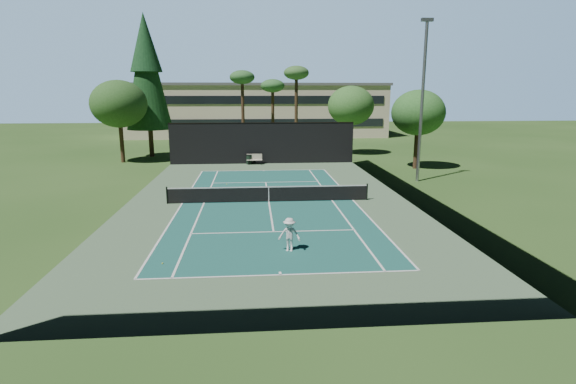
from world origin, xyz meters
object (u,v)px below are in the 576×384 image
Objects in this scene: player at (289,235)px; tennis_ball_d at (227,184)px; trash_bin at (249,159)px; tennis_ball_a at (162,263)px; tennis_ball_c at (273,187)px; tennis_net at (269,193)px; tennis_ball_b at (269,198)px; park_bench at (254,159)px.

tennis_ball_d is at bearing 117.09° from player.
player is 1.61× the size of trash_bin.
tennis_ball_a reaches higher than tennis_ball_c.
tennis_net is 196.70× the size of tennis_ball_c.
tennis_net is 186.85× the size of tennis_ball_a.
player reaches higher than tennis_ball_b.
tennis_ball_c is at bearing 104.25° from player.
tennis_ball_b is (4.79, 11.24, -0.00)m from tennis_ball_a.
tennis_ball_c is (0.41, 3.61, 0.00)m from tennis_ball_b.
player is at bearing -87.00° from tennis_ball_b.
tennis_ball_a reaches higher than tennis_ball_b.
player is at bearing 12.29° from tennis_ball_a.
tennis_net is 11.41m from tennis_ball_a.
park_bench is (-0.81, 15.53, -0.01)m from tennis_net.
player is 24.78m from park_bench.
trash_bin is (-1.79, 11.23, 0.45)m from tennis_ball_c.
park_bench reaches higher than tennis_ball_b.
tennis_ball_a is at bearing -114.60° from tennis_net.
player is 19.84× the size of tennis_ball_d.
tennis_ball_c is at bearing -83.50° from park_bench.
player is 22.02× the size of tennis_ball_a.
trash_bin is (-0.53, 0.17, -0.07)m from park_bench.
tennis_ball_b is (0.04, 0.87, -0.53)m from tennis_net.
tennis_ball_d reaches higher than tennis_ball_c.
park_bench is at bearing 92.99° from tennis_net.
tennis_ball_c is at bearing 84.29° from tennis_net.
park_bench is 1.59× the size of trash_bin.
player reaches higher than tennis_ball_c.
park_bench is at bearing 106.93° from player.
player is 5.49m from tennis_ball_a.
tennis_ball_d is at bearing -102.65° from park_bench.
park_bench reaches higher than tennis_ball_a.
tennis_net is 8.60× the size of park_bench.
trash_bin reaches higher than tennis_ball_b.
trash_bin is (-1.91, 24.92, -0.28)m from player.
tennis_ball_a is 26.20m from park_bench.
tennis_ball_c reaches higher than tennis_ball_b.
player reaches higher than trash_bin.
tennis_ball_a is at bearing -153.97° from player.
tennis_ball_b is at bearing 106.74° from player.
tennis_ball_c is 11.38m from trash_bin.
tennis_ball_c is (0.45, 4.48, -0.52)m from tennis_net.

